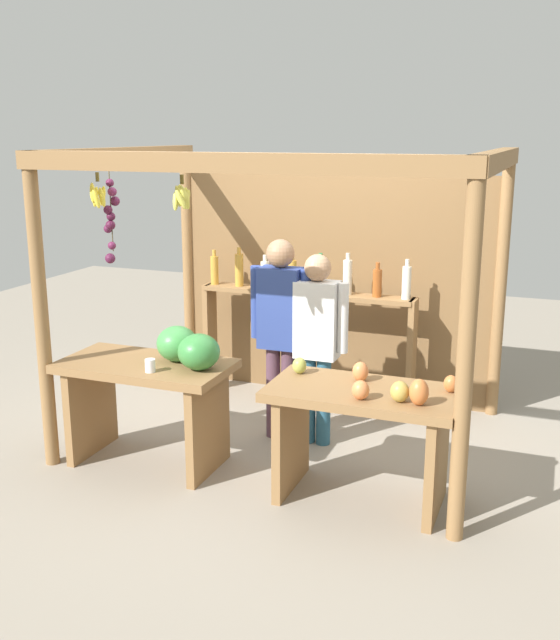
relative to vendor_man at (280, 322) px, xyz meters
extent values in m
plane|color=gray|center=(0.06, 0.04, -0.94)|extent=(12.00, 12.00, 0.00)
cylinder|color=olive|center=(-1.38, -1.04, 0.17)|extent=(0.10, 0.10, 2.22)
cylinder|color=olive|center=(1.50, -1.04, 0.17)|extent=(0.10, 0.10, 2.22)
cylinder|color=olive|center=(-1.38, 1.12, 0.17)|extent=(0.10, 0.10, 2.22)
cylinder|color=olive|center=(1.50, 1.12, 0.17)|extent=(0.10, 0.10, 2.22)
cube|color=olive|center=(0.06, -1.04, 1.22)|extent=(2.98, 0.12, 0.12)
cube|color=olive|center=(-1.38, 0.04, 1.22)|extent=(0.12, 2.26, 0.12)
cube|color=olive|center=(1.50, 0.04, 1.22)|extent=(0.12, 2.26, 0.12)
cube|color=brown|center=(0.06, 1.14, 0.06)|extent=(2.88, 0.04, 2.00)
cylinder|color=brown|center=(-0.30, -0.94, 1.11)|extent=(0.02, 0.02, 0.06)
ellipsoid|color=#D1CC4C|center=(-0.27, -0.95, 0.99)|extent=(0.04, 0.07, 0.14)
ellipsoid|color=#D1CC4C|center=(-0.27, -0.93, 0.99)|extent=(0.05, 0.05, 0.14)
ellipsoid|color=#D1CC4C|center=(-0.29, -0.90, 0.99)|extent=(0.08, 0.04, 0.14)
ellipsoid|color=#D1CC4C|center=(-0.31, -0.92, 1.00)|extent=(0.08, 0.06, 0.14)
ellipsoid|color=#D1CC4C|center=(-0.33, -0.93, 1.02)|extent=(0.05, 0.06, 0.14)
ellipsoid|color=#D1CC4C|center=(-0.34, -0.96, 0.98)|extent=(0.05, 0.08, 0.14)
ellipsoid|color=#D1CC4C|center=(-0.31, -0.97, 1.02)|extent=(0.08, 0.06, 0.14)
ellipsoid|color=#D1CC4C|center=(-0.28, -0.98, 0.99)|extent=(0.09, 0.05, 0.14)
ellipsoid|color=#D1CC4C|center=(-0.27, -0.96, 1.02)|extent=(0.06, 0.06, 0.14)
cylinder|color=brown|center=(-0.94, -0.90, 1.11)|extent=(0.02, 0.02, 0.06)
ellipsoid|color=yellow|center=(-0.91, -0.91, 0.98)|extent=(0.04, 0.07, 0.14)
ellipsoid|color=yellow|center=(-0.94, -0.87, 0.99)|extent=(0.07, 0.04, 0.14)
ellipsoid|color=yellow|center=(-0.98, -0.88, 0.98)|extent=(0.05, 0.05, 0.14)
ellipsoid|color=yellow|center=(-0.97, -0.93, 1.01)|extent=(0.05, 0.06, 0.14)
ellipsoid|color=yellow|center=(-0.93, -0.95, 0.98)|extent=(0.07, 0.04, 0.14)
cylinder|color=#4C422D|center=(-0.97, -0.72, 0.87)|extent=(0.01, 0.01, 0.55)
sphere|color=#511938|center=(-0.97, -0.72, 1.06)|extent=(0.06, 0.06, 0.06)
sphere|color=#601E42|center=(-0.94, -0.74, 1.01)|extent=(0.06, 0.06, 0.06)
sphere|color=#511938|center=(-0.96, -0.69, 0.94)|extent=(0.07, 0.07, 0.07)
sphere|color=#47142D|center=(-0.98, -0.75, 0.88)|extent=(0.06, 0.06, 0.06)
sphere|color=#47142D|center=(-0.97, -0.74, 0.84)|extent=(0.06, 0.06, 0.06)
sphere|color=#47142D|center=(-0.97, -0.75, 0.78)|extent=(0.07, 0.07, 0.07)
sphere|color=#511938|center=(-1.00, -0.73, 0.75)|extent=(0.06, 0.06, 0.06)
sphere|color=#601E42|center=(-0.96, -0.75, 0.64)|extent=(0.06, 0.06, 0.06)
sphere|color=#511938|center=(-0.98, -0.75, 0.55)|extent=(0.07, 0.07, 0.07)
cube|color=olive|center=(-0.73, -0.77, -0.21)|extent=(1.21, 0.64, 0.06)
cube|color=olive|center=(-1.21, -0.77, -0.59)|extent=(0.06, 0.58, 0.70)
cube|color=olive|center=(-0.24, -0.77, -0.59)|extent=(0.06, 0.58, 0.70)
ellipsoid|color=#429347|center=(-0.53, -0.66, -0.05)|extent=(0.39, 0.39, 0.25)
ellipsoid|color=#38843D|center=(-0.30, -0.78, -0.05)|extent=(0.41, 0.41, 0.25)
cylinder|color=white|center=(-0.58, -0.95, -0.13)|extent=(0.07, 0.07, 0.09)
cube|color=olive|center=(0.86, -0.77, -0.21)|extent=(1.21, 0.64, 0.06)
cube|color=olive|center=(0.37, -0.77, -0.59)|extent=(0.06, 0.58, 0.70)
cube|color=olive|center=(1.34, -0.77, -0.59)|extent=(0.06, 0.58, 0.70)
ellipsoid|color=#E07F47|center=(0.89, -0.96, -0.12)|extent=(0.11, 0.11, 0.12)
ellipsoid|color=#E07F47|center=(0.80, -0.62, -0.11)|extent=(0.14, 0.14, 0.13)
ellipsoid|color=#CC7038|center=(1.38, -0.63, -0.12)|extent=(0.11, 0.11, 0.11)
ellipsoid|color=#A8B24C|center=(0.37, -0.62, -0.12)|extent=(0.11, 0.11, 0.11)
ellipsoid|color=#CC7038|center=(1.24, -0.93, -0.09)|extent=(0.14, 0.14, 0.16)
ellipsoid|color=#B79E47|center=(1.12, -0.91, -0.11)|extent=(0.14, 0.14, 0.13)
cube|color=olive|center=(-1.02, 0.85, -0.44)|extent=(0.05, 0.20, 1.00)
cube|color=olive|center=(0.85, 0.85, -0.44)|extent=(0.05, 0.20, 1.00)
cube|color=olive|center=(-0.09, 0.85, 0.04)|extent=(1.87, 0.22, 0.04)
cylinder|color=gold|center=(-0.96, 0.85, 0.19)|extent=(0.07, 0.07, 0.25)
cylinder|color=gold|center=(-0.96, 0.85, 0.35)|extent=(0.03, 0.03, 0.06)
cylinder|color=gold|center=(-0.72, 0.85, 0.21)|extent=(0.08, 0.08, 0.29)
cylinder|color=gold|center=(-0.72, 0.85, 0.38)|extent=(0.03, 0.03, 0.06)
cylinder|color=silver|center=(-0.47, 0.85, 0.18)|extent=(0.08, 0.08, 0.24)
cylinder|color=silver|center=(-0.47, 0.85, 0.33)|extent=(0.03, 0.03, 0.06)
cylinder|color=gold|center=(-0.22, 0.85, 0.20)|extent=(0.07, 0.07, 0.26)
cylinder|color=gold|center=(-0.22, 0.85, 0.36)|extent=(0.03, 0.03, 0.06)
cylinder|color=#338C4C|center=(0.04, 0.85, 0.20)|extent=(0.07, 0.07, 0.28)
cylinder|color=#338C4C|center=(0.04, 0.85, 0.37)|extent=(0.03, 0.03, 0.06)
cylinder|color=silver|center=(0.28, 0.85, 0.21)|extent=(0.08, 0.08, 0.29)
cylinder|color=silver|center=(0.28, 0.85, 0.39)|extent=(0.03, 0.03, 0.06)
cylinder|color=#994C1E|center=(0.54, 0.85, 0.18)|extent=(0.08, 0.08, 0.23)
cylinder|color=#994C1E|center=(0.54, 0.85, 0.32)|extent=(0.03, 0.03, 0.06)
cylinder|color=silver|center=(0.78, 0.85, 0.20)|extent=(0.08, 0.08, 0.27)
cylinder|color=silver|center=(0.78, 0.85, 0.37)|extent=(0.03, 0.03, 0.06)
cylinder|color=#533644|center=(-0.06, 0.00, -0.57)|extent=(0.11, 0.11, 0.73)
cylinder|color=#533644|center=(0.06, 0.00, -0.57)|extent=(0.11, 0.11, 0.73)
cube|color=#2D428C|center=(0.00, 0.00, 0.11)|extent=(0.32, 0.19, 0.62)
cylinder|color=#2D428C|center=(-0.20, 0.00, 0.14)|extent=(0.08, 0.08, 0.56)
cylinder|color=#2D428C|center=(0.20, 0.00, 0.14)|extent=(0.08, 0.08, 0.56)
sphere|color=#997051|center=(0.00, 0.00, 0.52)|extent=(0.21, 0.21, 0.21)
cylinder|color=#295A75|center=(0.23, 0.00, -0.59)|extent=(0.11, 0.11, 0.69)
cylinder|color=#295A75|center=(0.35, 0.00, -0.59)|extent=(0.11, 0.11, 0.69)
cube|color=white|center=(0.29, 0.00, 0.05)|extent=(0.32, 0.19, 0.58)
cylinder|color=white|center=(0.09, 0.00, 0.08)|extent=(0.08, 0.08, 0.52)
cylinder|color=white|center=(0.49, 0.00, 0.08)|extent=(0.08, 0.08, 0.52)
sphere|color=tan|center=(0.29, 0.00, 0.44)|extent=(0.20, 0.20, 0.20)
camera|label=1|loc=(1.96, -5.11, 1.40)|focal=41.77mm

